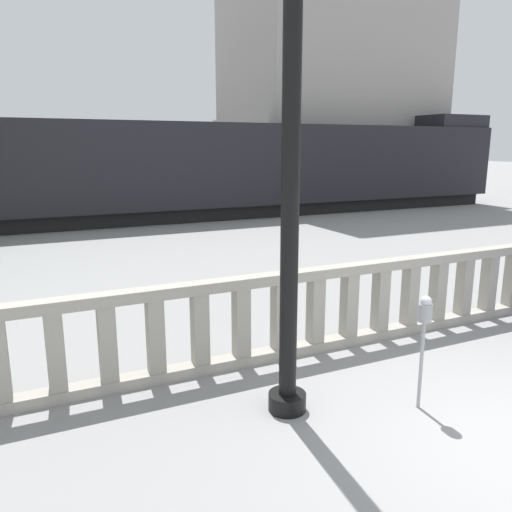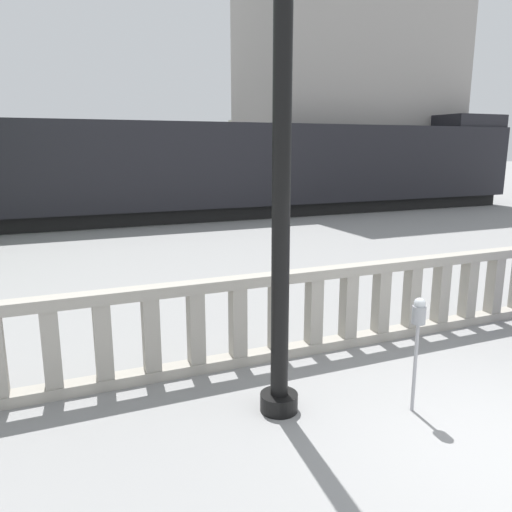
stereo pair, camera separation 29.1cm
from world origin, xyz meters
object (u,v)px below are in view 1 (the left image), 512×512
Objects in this scene: lamppost at (292,64)px; train_near at (209,169)px; parking_meter at (424,321)px; train_far at (23,161)px.

train_near is (4.52, 15.06, -1.70)m from lamppost.
parking_meter is (1.38, -0.58, -2.65)m from lamppost.
train_near is at bearing 78.66° from parking_meter.
train_far is at bearing 120.48° from train_near.
train_near is 0.97× the size of train_far.
train_far is (-6.82, 11.58, 0.10)m from train_near.
lamppost is 5.35× the size of parking_meter.
parking_meter is at bearing -82.30° from train_far.
lamppost is 0.24× the size of train_far.
train_far reaches higher than train_near.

